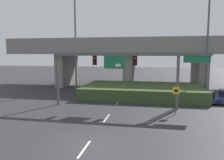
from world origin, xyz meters
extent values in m
plane|color=#2D2D30|center=(0.00, 0.00, 0.00)|extent=(160.00, 160.00, 0.00)
cube|color=silver|center=(0.00, -0.66, 0.00)|extent=(0.14, 2.40, 0.01)
cube|color=silver|center=(0.00, 5.58, 0.00)|extent=(0.14, 2.40, 0.01)
cube|color=silver|center=(0.00, 11.81, 0.00)|extent=(0.14, 2.40, 0.01)
cube|color=silver|center=(0.00, 18.04, 0.00)|extent=(0.14, 2.40, 0.01)
cube|color=silver|center=(0.00, 24.28, 0.00)|extent=(0.14, 2.40, 0.01)
cylinder|color=#515456|center=(-6.21, 9.54, 2.80)|extent=(0.28, 0.28, 5.61)
cylinder|color=#515456|center=(6.21, 9.54, 2.80)|extent=(0.28, 0.28, 5.61)
cube|color=#515456|center=(1.52, 9.54, 5.45)|extent=(15.46, 0.32, 0.32)
cube|color=black|center=(-2.07, 9.54, 4.81)|extent=(0.40, 0.28, 0.95)
sphere|color=red|center=(-2.07, 9.36, 5.03)|extent=(0.22, 0.22, 0.22)
sphere|color=black|center=(-2.07, 9.36, 4.60)|extent=(0.22, 0.22, 0.22)
cube|color=black|center=(2.07, 9.54, 4.81)|extent=(0.40, 0.28, 0.95)
sphere|color=red|center=(2.07, 9.36, 5.03)|extent=(0.22, 0.22, 0.22)
sphere|color=black|center=(2.07, 9.36, 4.60)|extent=(0.22, 0.22, 0.22)
cube|color=#196B42|center=(0.00, 9.44, 4.64)|extent=(2.14, 0.08, 1.29)
cube|color=white|center=(0.38, 9.39, 4.35)|extent=(0.54, 0.03, 0.28)
cube|color=#196B42|center=(7.88, 9.48, 4.97)|extent=(2.44, 0.07, 0.64)
cylinder|color=#4C4C4C|center=(5.93, 7.95, 1.27)|extent=(0.08, 0.08, 2.53)
cube|color=yellow|center=(5.93, 7.91, 2.18)|extent=(0.60, 0.03, 0.60)
cube|color=black|center=(5.93, 7.89, 2.18)|extent=(0.33, 0.01, 0.21)
cylinder|color=#515456|center=(10.85, 18.81, 6.98)|extent=(0.24, 0.24, 13.96)
cylinder|color=#515456|center=(-7.80, 19.72, 8.28)|extent=(0.24, 0.24, 16.56)
cube|color=gray|center=(0.00, 24.21, 6.23)|extent=(39.07, 9.25, 1.59)
cube|color=gray|center=(0.00, 19.78, 7.47)|extent=(39.07, 0.40, 0.90)
cube|color=gray|center=(-11.07, 24.21, 2.72)|extent=(1.40, 7.40, 5.43)
cube|color=gray|center=(0.00, 24.21, 2.72)|extent=(1.40, 7.40, 5.43)
cube|color=gray|center=(11.07, 24.21, 2.72)|extent=(1.40, 7.40, 5.43)
cube|color=#384C28|center=(2.52, 15.90, 0.71)|extent=(14.91, 8.67, 1.42)
cube|color=navy|center=(9.52, 13.18, 0.45)|extent=(4.31, 2.00, 0.58)
cube|color=black|center=(9.35, 13.19, 1.08)|extent=(2.26, 1.75, 0.68)
cylinder|color=black|center=(10.87, 13.96, 0.32)|extent=(0.65, 0.24, 0.64)
cylinder|color=black|center=(10.81, 12.32, 0.32)|extent=(0.65, 0.24, 0.64)
cylinder|color=black|center=(8.23, 14.05, 0.32)|extent=(0.65, 0.24, 0.64)
cylinder|color=black|center=(8.18, 12.41, 0.32)|extent=(0.65, 0.24, 0.64)
cylinder|color=black|center=(11.48, 14.98, 0.32)|extent=(0.66, 0.30, 0.64)
cylinder|color=black|center=(11.27, 13.46, 0.32)|extent=(0.66, 0.30, 0.64)
camera|label=1|loc=(3.79, -12.23, 5.47)|focal=35.00mm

